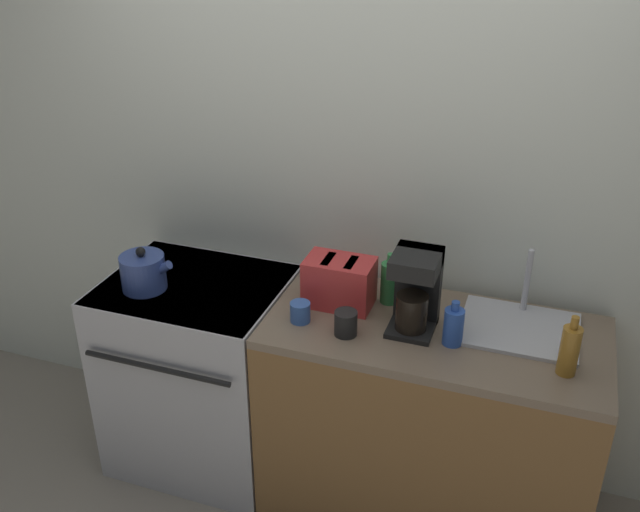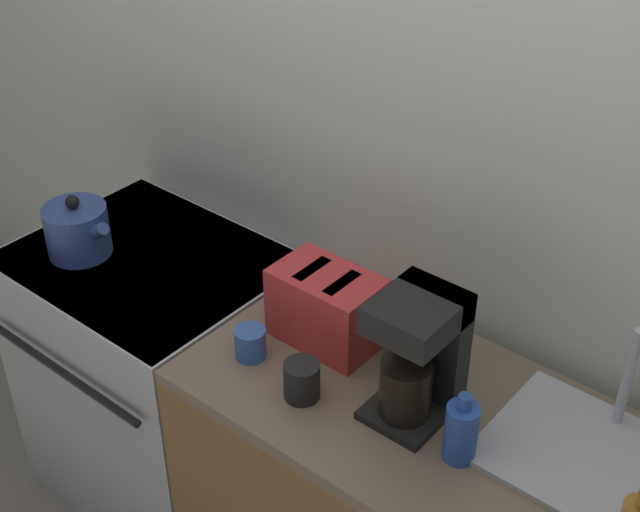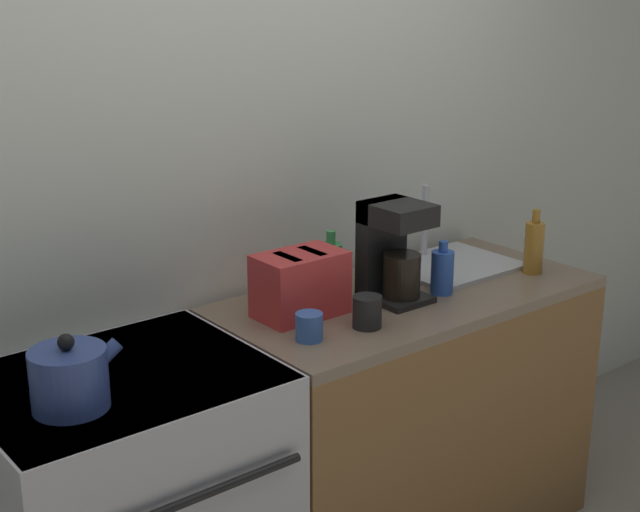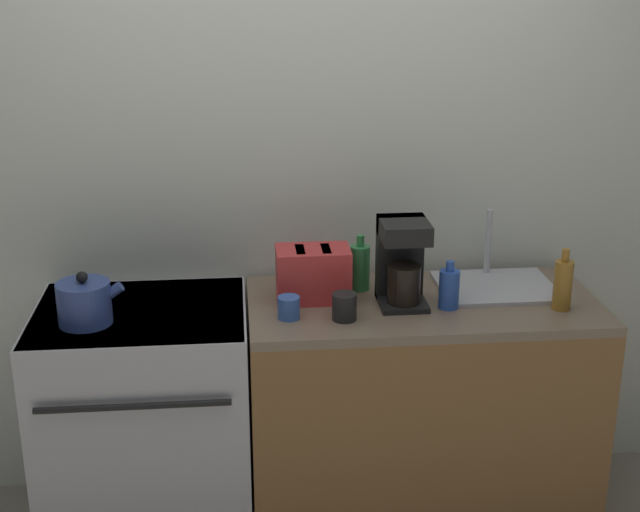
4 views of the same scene
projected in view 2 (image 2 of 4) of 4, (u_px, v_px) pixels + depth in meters
wall_back at (386, 164)px, 2.36m from camera, size 8.00×0.05×2.60m
stove at (161, 375)px, 2.89m from camera, size 0.78×0.68×0.94m
kettle at (78, 230)px, 2.62m from camera, size 0.24×0.19×0.19m
toaster at (327, 307)px, 2.27m from camera, size 0.28×0.17×0.20m
coffee_maker at (419, 351)px, 2.02m from camera, size 0.17×0.21×0.33m
sink_tray at (591, 453)px, 1.97m from camera, size 0.45×0.36×0.28m
bottle_blue at (461, 431)px, 1.94m from camera, size 0.08×0.08×0.18m
bottle_green at (406, 323)px, 2.23m from camera, size 0.08×0.08×0.22m
cup_black at (302, 380)px, 2.12m from camera, size 0.09×0.09×0.10m
cup_blue at (250, 343)px, 2.25m from camera, size 0.08×0.08×0.08m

